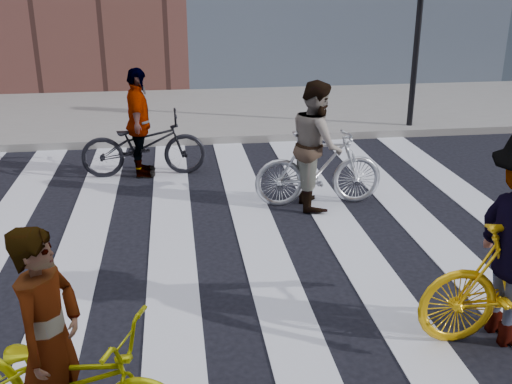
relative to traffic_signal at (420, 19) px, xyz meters
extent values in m
plane|color=black|center=(-4.40, -5.32, -2.28)|extent=(100.00, 100.00, 0.00)
cube|color=gray|center=(-4.40, 2.18, -2.20)|extent=(100.00, 5.00, 0.15)
cube|color=silver|center=(-6.05, -5.32, -2.27)|extent=(0.55, 10.00, 0.01)
cube|color=silver|center=(-4.95, -5.32, -2.27)|extent=(0.55, 10.00, 0.01)
cube|color=silver|center=(-3.85, -5.32, -2.27)|extent=(0.55, 10.00, 0.01)
cube|color=silver|center=(-2.75, -5.32, -2.27)|extent=(0.55, 10.00, 0.01)
cube|color=silver|center=(-1.65, -5.32, -2.27)|extent=(0.55, 10.00, 0.01)
cylinder|color=black|center=(0.00, 0.08, -0.68)|extent=(0.12, 0.12, 3.20)
imported|color=#D2D60B|center=(-5.71, -7.93, -1.78)|extent=(2.01, 1.30, 1.00)
imported|color=silver|center=(-2.85, -3.67, -1.73)|extent=(1.84, 0.53, 1.10)
imported|color=black|center=(-5.36, -2.00, -1.75)|extent=(2.02, 0.74, 1.05)
imported|color=slate|center=(-5.76, -7.93, -1.44)|extent=(0.59, 0.71, 1.68)
imported|color=slate|center=(-2.90, -3.67, -1.38)|extent=(0.69, 0.88, 1.80)
imported|color=slate|center=(-5.41, -2.00, -1.40)|extent=(0.45, 1.04, 1.77)
camera|label=1|loc=(-4.84, -11.53, 0.92)|focal=42.00mm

